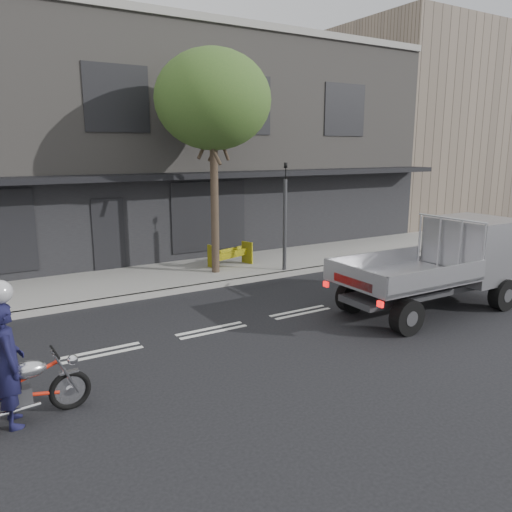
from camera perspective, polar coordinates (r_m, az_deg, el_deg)
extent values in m
plane|color=black|center=(11.11, -5.09, -8.48)|extent=(80.00, 80.00, 0.00)
cube|color=gray|center=(15.27, -12.87, -2.69)|extent=(32.00, 3.20, 0.15)
cube|color=gray|center=(13.80, -10.77, -4.17)|extent=(32.00, 0.20, 0.15)
cube|color=slate|center=(21.16, -19.16, 11.76)|extent=(26.00, 10.00, 8.00)
cube|color=brown|center=(32.08, 19.35, 13.45)|extent=(14.00, 10.00, 10.00)
cylinder|color=#382B21|center=(15.26, -4.73, 4.94)|extent=(0.24, 0.24, 4.00)
ellipsoid|color=#2C501E|center=(15.20, -4.96, 17.38)|extent=(3.40, 3.40, 2.89)
cylinder|color=#2D2D30|center=(15.60, 3.31, 3.27)|extent=(0.12, 0.12, 3.00)
imported|color=black|center=(15.43, 3.39, 9.70)|extent=(0.08, 0.10, 0.50)
torus|color=black|center=(8.37, -20.47, -14.16)|extent=(0.63, 0.12, 0.63)
cube|color=#2D2D30|center=(8.23, -25.40, -14.30)|extent=(0.33, 0.23, 0.26)
ellipsoid|color=silver|center=(8.09, -24.58, -11.72)|extent=(0.52, 0.31, 0.26)
cylinder|color=black|center=(8.08, -22.00, -10.14)|extent=(0.06, 0.56, 0.04)
imported|color=#131334|center=(8.02, -26.47, -11.04)|extent=(0.47, 0.69, 1.84)
cylinder|color=black|center=(11.18, 16.86, -6.68)|extent=(0.79, 0.30, 0.79)
cylinder|color=black|center=(12.38, 10.86, -4.54)|extent=(0.79, 0.30, 0.79)
cylinder|color=black|center=(13.74, 26.38, -3.95)|extent=(0.79, 0.30, 0.79)
cylinder|color=black|center=(14.73, 20.66, -2.44)|extent=(0.79, 0.30, 0.79)
cube|color=#2D2D30|center=(12.89, 19.08, -3.52)|extent=(4.79, 1.09, 0.15)
cube|color=#A1A0A5|center=(13.96, 23.64, 0.80)|extent=(1.79, 1.89, 1.56)
cube|color=black|center=(13.88, 23.79, 2.60)|extent=(1.58, 1.78, 0.57)
cube|color=#B4B3B8|center=(12.15, 16.49, -2.40)|extent=(3.14, 2.06, 0.10)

